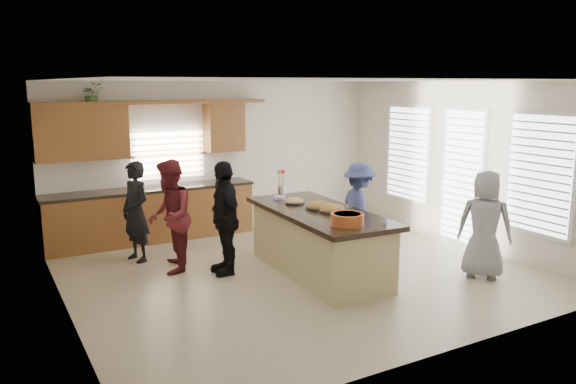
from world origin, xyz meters
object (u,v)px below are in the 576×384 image
island (319,243)px  woman_right_back (359,208)px  salad_bowl (347,219)px  woman_left_back (136,212)px  woman_right_front (485,224)px  woman_left_mid (170,216)px  woman_left_front (224,218)px

island → woman_right_back: 1.26m
salad_bowl → woman_left_back: size_ratio=0.27×
island → woman_right_front: 2.39m
woman_left_mid → salad_bowl: bearing=60.3°
salad_bowl → woman_right_back: woman_right_back is taller
woman_left_mid → woman_right_back: (2.98, -0.62, -0.09)m
island → salad_bowl: salad_bowl is taller
woman_left_back → woman_left_mid: woman_left_mid is taller
woman_left_back → woman_left_front: (0.98, -1.22, 0.04)m
woman_left_back → woman_left_mid: bearing=3.2°
island → salad_bowl: (-0.16, -0.92, 0.58)m
island → woman_left_back: bearing=141.5°
woman_left_back → woman_right_front: size_ratio=1.01×
salad_bowl → woman_right_front: bearing=-10.2°
woman_left_back → woman_right_back: size_ratio=1.05×
island → woman_left_back: 2.91m
salad_bowl → woman_left_front: 1.92m
salad_bowl → woman_right_front: (2.13, -0.38, -0.26)m
woman_left_back → woman_left_mid: 0.82m
salad_bowl → woman_left_back: woman_left_back is taller
woman_left_back → woman_left_front: bearing=20.3°
woman_left_front → woman_right_back: size_ratio=1.11×
woman_right_front → woman_right_back: bearing=-13.3°
woman_right_front → salad_bowl: bearing=41.2°
island → woman_left_back: woman_left_back is taller
woman_left_mid → woman_left_back: bearing=-137.9°
salad_bowl → woman_left_back: 3.48m
island → woman_left_front: (-1.19, 0.68, 0.38)m
woman_right_front → woman_left_back: bearing=13.6°
woman_right_back → woman_left_mid: bearing=90.2°
island → salad_bowl: 1.10m
island → woman_left_mid: (-1.87, 1.14, 0.39)m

